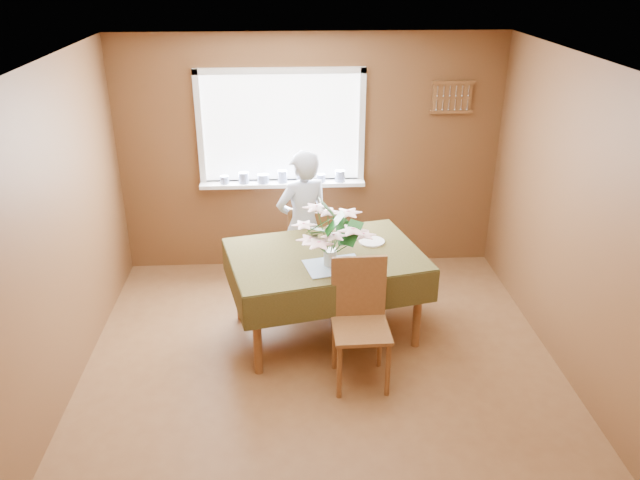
{
  "coord_description": "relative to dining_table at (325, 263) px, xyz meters",
  "views": [
    {
      "loc": [
        -0.27,
        -4.07,
        3.18
      ],
      "look_at": [
        0.0,
        0.55,
        1.05
      ],
      "focal_mm": 35.0,
      "sensor_mm": 36.0,
      "label": 1
    }
  ],
  "objects": [
    {
      "name": "floor",
      "position": [
        -0.06,
        -0.81,
        -0.7
      ],
      "size": [
        4.5,
        4.5,
        0.0
      ],
      "primitive_type": "plane",
      "color": "brown",
      "rests_on": "ground"
    },
    {
      "name": "ceiling",
      "position": [
        -0.06,
        -0.81,
        1.8
      ],
      "size": [
        4.5,
        4.5,
        0.0
      ],
      "primitive_type": "plane",
      "rotation": [
        3.14,
        0.0,
        0.0
      ],
      "color": "white",
      "rests_on": "wall_back"
    },
    {
      "name": "wall_back",
      "position": [
        -0.06,
        1.44,
        0.55
      ],
      "size": [
        4.0,
        0.0,
        4.0
      ],
      "primitive_type": "plane",
      "rotation": [
        1.57,
        0.0,
        0.0
      ],
      "color": "brown",
      "rests_on": "floor"
    },
    {
      "name": "wall_left",
      "position": [
        -2.06,
        -0.81,
        0.55
      ],
      "size": [
        0.0,
        4.5,
        4.5
      ],
      "primitive_type": "plane",
      "rotation": [
        1.57,
        0.0,
        1.57
      ],
      "color": "brown",
      "rests_on": "floor"
    },
    {
      "name": "wall_right",
      "position": [
        1.94,
        -0.81,
        0.55
      ],
      "size": [
        0.0,
        4.5,
        4.5
      ],
      "primitive_type": "plane",
      "rotation": [
        1.57,
        0.0,
        -1.57
      ],
      "color": "brown",
      "rests_on": "floor"
    },
    {
      "name": "window_assembly",
      "position": [
        -0.36,
        1.39,
        0.64
      ],
      "size": [
        1.72,
        0.2,
        1.22
      ],
      "color": "white",
      "rests_on": "wall_back"
    },
    {
      "name": "spoon_rack",
      "position": [
        1.39,
        1.41,
        1.15
      ],
      "size": [
        0.44,
        0.05,
        0.33
      ],
      "color": "brown",
      "rests_on": "wall_back"
    },
    {
      "name": "dining_table",
      "position": [
        0.0,
        0.0,
        0.0
      ],
      "size": [
        1.86,
        1.47,
        0.81
      ],
      "rotation": [
        0.0,
        0.0,
        0.22
      ],
      "color": "brown",
      "rests_on": "floor"
    },
    {
      "name": "chair_far",
      "position": [
        -0.13,
        0.88,
        -0.2
      ],
      "size": [
        0.43,
        0.43,
        0.92
      ],
      "rotation": [
        0.0,
        0.0,
        3.23
      ],
      "color": "brown",
      "rests_on": "floor"
    },
    {
      "name": "chair_near",
      "position": [
        0.23,
        -0.66,
        -0.15
      ],
      "size": [
        0.45,
        0.45,
        1.03
      ],
      "rotation": [
        0.0,
        0.0,
        0.02
      ],
      "color": "brown",
      "rests_on": "floor"
    },
    {
      "name": "seated_woman",
      "position": [
        -0.17,
        0.74,
        0.05
      ],
      "size": [
        0.65,
        0.55,
        1.52
      ],
      "primitive_type": "imported",
      "rotation": [
        0.0,
        0.0,
        3.54
      ],
      "color": "white",
      "rests_on": "floor"
    },
    {
      "name": "flower_bouquet",
      "position": [
        0.03,
        -0.23,
        0.41
      ],
      "size": [
        0.56,
        0.56,
        0.48
      ],
      "rotation": [
        0.0,
        0.0,
        -0.24
      ],
      "color": "white",
      "rests_on": "dining_table"
    },
    {
      "name": "side_plate",
      "position": [
        0.43,
        0.2,
        0.11
      ],
      "size": [
        0.26,
        0.26,
        0.01
      ],
      "primitive_type": "cylinder",
      "rotation": [
        0.0,
        0.0,
        0.11
      ],
      "color": "white",
      "rests_on": "dining_table"
    },
    {
      "name": "table_knife",
      "position": [
        0.28,
        -0.22,
        0.11
      ],
      "size": [
        0.04,
        0.22,
        0.0
      ],
      "primitive_type": "cube",
      "rotation": [
        0.0,
        0.0,
        0.12
      ],
      "color": "silver",
      "rests_on": "dining_table"
    }
  ]
}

